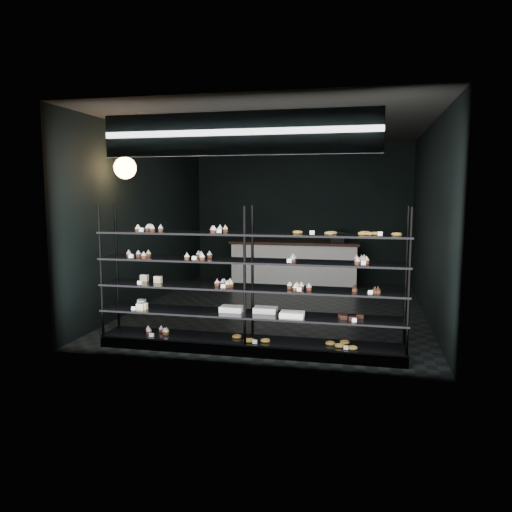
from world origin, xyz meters
name	(u,v)px	position (x,y,z in m)	size (l,w,h in m)	color
room	(280,220)	(0.00, 0.00, 1.60)	(5.01, 6.01, 3.20)	black
display_shelf	(247,304)	(0.00, -2.45, 0.63)	(4.00, 0.50, 1.91)	black
signage	(237,133)	(0.00, -2.93, 2.75)	(3.30, 0.05, 0.50)	#0D1644
pendant_lamp	(125,168)	(-2.16, -1.48, 2.45)	(0.34, 0.34, 0.90)	black
service_counter	(295,263)	(-0.07, 2.50, 0.50)	(2.91, 0.65, 1.23)	silver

